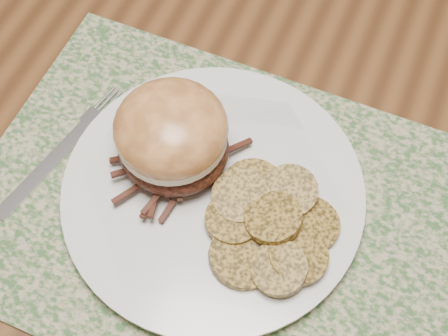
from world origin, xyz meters
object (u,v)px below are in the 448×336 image
(dining_table, at_px, (337,95))
(pork_sandwich, at_px, (172,136))
(dinner_plate, at_px, (213,192))
(fork, at_px, (64,149))

(dining_table, xyz_separation_m, pork_sandwich, (-0.11, -0.20, 0.14))
(pork_sandwich, bearing_deg, dining_table, 85.04)
(dining_table, height_order, dinner_plate, dinner_plate)
(pork_sandwich, height_order, fork, pork_sandwich)
(fork, bearing_deg, pork_sandwich, 26.16)
(dinner_plate, xyz_separation_m, pork_sandwich, (-0.05, 0.02, 0.05))
(dining_table, distance_m, pork_sandwich, 0.27)
(dinner_plate, bearing_deg, fork, -175.90)
(dinner_plate, height_order, fork, dinner_plate)
(dinner_plate, relative_size, fork, 1.50)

